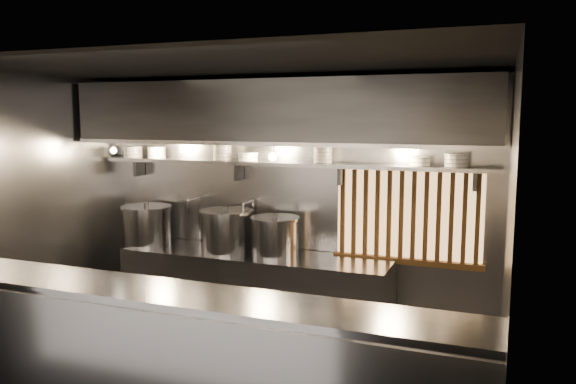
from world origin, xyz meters
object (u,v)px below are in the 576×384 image
Objects in this scene: heat_lamp at (112,145)px; stock_pot_mid at (227,230)px; stock_pot_left at (147,225)px; stock_pot_right at (275,236)px; pendant_bulb at (273,157)px.

stock_pot_mid is at bearing 12.53° from heat_lamp.
stock_pot_left is at bearing 51.73° from heat_lamp.
stock_pot_right is at bearing 9.01° from heat_lamp.
pendant_bulb is 0.27× the size of stock_pot_mid.
stock_pot_mid reaches higher than stock_pot_right.
heat_lamp is 0.47× the size of stock_pot_left.
heat_lamp reaches higher than pendant_bulb.
stock_pot_left is 1.05m from stock_pot_mid.
stock_pot_left is at bearing -179.61° from stock_pot_right.
heat_lamp reaches higher than stock_pot_mid.
heat_lamp is 2.10m from stock_pot_right.
stock_pot_left reaches higher than stock_pot_right.
stock_pot_mid is at bearing -178.96° from stock_pot_right.
stock_pot_mid is (1.05, 0.00, 0.01)m from stock_pot_left.
stock_pot_mid is (1.27, 0.28, -0.93)m from heat_lamp.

